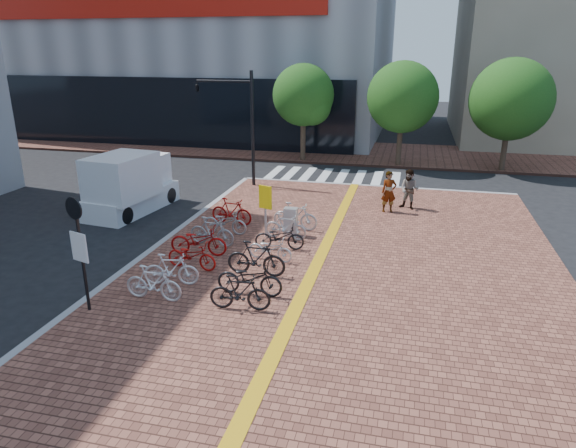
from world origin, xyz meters
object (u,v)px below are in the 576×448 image
(notice_sign, at_px, (79,241))
(bike_7, at_px, (240,293))
(bike_3, at_px, (198,241))
(bike_12, at_px, (286,227))
(pedestrian_b, at_px, (409,189))
(bike_13, at_px, (295,216))
(yellow_sign, at_px, (265,202))
(bike_6, at_px, (231,211))
(bike_1, at_px, (171,269))
(bike_2, at_px, (192,255))
(bike_0, at_px, (153,283))
(bike_4, at_px, (212,231))
(bike_5, at_px, (225,222))
(bike_9, at_px, (256,258))
(utility_box, at_px, (291,222))
(traffic_light_pole, at_px, (227,107))
(bike_10, at_px, (270,249))
(box_truck, at_px, (130,184))
(bike_11, at_px, (279,237))
(pedestrian_a, at_px, (389,192))
(bike_8, at_px, (250,278))

(notice_sign, bearing_deg, bike_7, 14.43)
(bike_3, xyz_separation_m, bike_12, (2.54, 2.22, -0.03))
(pedestrian_b, height_order, notice_sign, notice_sign)
(bike_13, distance_m, pedestrian_b, 5.78)
(yellow_sign, relative_size, notice_sign, 0.62)
(bike_6, bearing_deg, bike_1, -170.59)
(bike_1, distance_m, bike_2, 1.28)
(bike_7, bearing_deg, bike_0, 85.02)
(bike_4, bearing_deg, bike_6, 9.59)
(bike_5, height_order, bike_9, bike_9)
(bike_4, bearing_deg, bike_9, -125.33)
(bike_4, relative_size, bike_12, 1.08)
(utility_box, height_order, traffic_light_pole, traffic_light_pole)
(pedestrian_b, bearing_deg, bike_10, -99.78)
(notice_sign, bearing_deg, box_truck, 113.00)
(bike_11, distance_m, pedestrian_a, 6.44)
(bike_1, distance_m, bike_13, 6.31)
(bike_0, height_order, bike_13, bike_13)
(bike_10, distance_m, notice_sign, 6.22)
(bike_6, bearing_deg, bike_10, -134.21)
(bike_4, height_order, bike_12, bike_4)
(bike_8, bearing_deg, notice_sign, 115.62)
(bike_1, relative_size, traffic_light_pole, 0.29)
(traffic_light_pole, bearing_deg, bike_11, -59.72)
(bike_8, height_order, yellow_sign, yellow_sign)
(bike_13, relative_size, traffic_light_pole, 0.31)
(bike_11, xyz_separation_m, yellow_sign, (-0.82, 1.04, 0.94))
(bike_1, relative_size, utility_box, 1.54)
(bike_1, xyz_separation_m, bike_6, (-0.16, 5.80, 0.03))
(bike_4, bearing_deg, bike_2, -169.40)
(bike_1, relative_size, bike_8, 0.86)
(bike_11, bearing_deg, bike_12, -5.93)
(bike_9, xyz_separation_m, bike_11, (0.15, 2.32, -0.11))
(bike_3, bearing_deg, box_truck, 44.23)
(bike_8, xyz_separation_m, bike_13, (0.01, 5.84, 0.03))
(bike_0, height_order, bike_12, bike_0)
(bike_6, xyz_separation_m, pedestrian_b, (6.95, 3.86, 0.35))
(bike_10, distance_m, bike_13, 3.26)
(bike_10, height_order, bike_13, bike_13)
(bike_8, bearing_deg, bike_6, 23.81)
(bike_2, bearing_deg, box_truck, 50.10)
(bike_3, distance_m, bike_12, 3.37)
(bike_4, relative_size, bike_5, 0.99)
(bike_2, distance_m, utility_box, 4.50)
(bike_10, height_order, bike_12, bike_12)
(bike_6, relative_size, bike_8, 0.92)
(bike_5, bearing_deg, bike_11, -109.72)
(bike_1, xyz_separation_m, yellow_sign, (1.61, 4.64, 0.90))
(bike_1, relative_size, bike_12, 1.03)
(utility_box, bearing_deg, notice_sign, -119.40)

